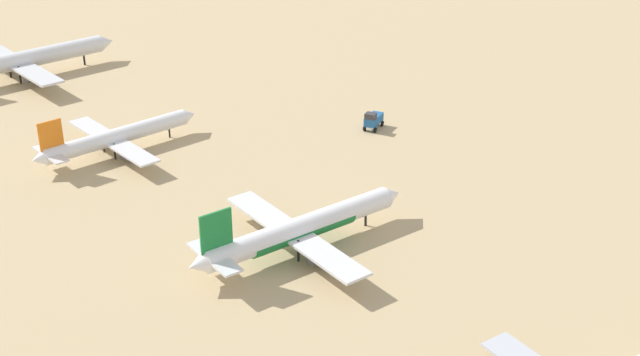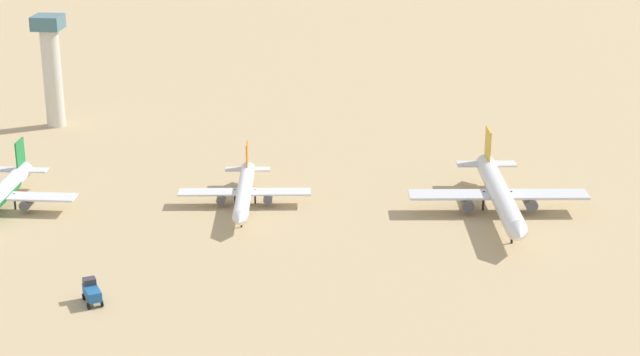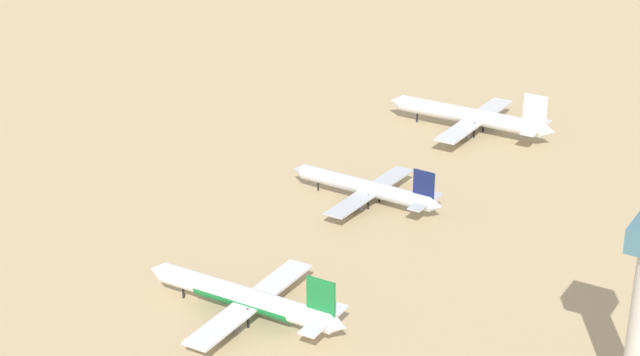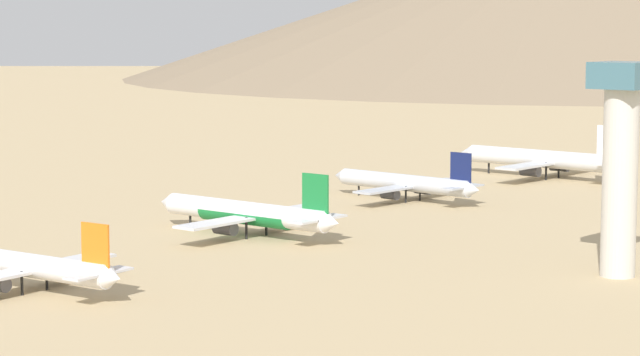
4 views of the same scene
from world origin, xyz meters
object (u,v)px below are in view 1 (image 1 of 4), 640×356
at_px(parked_jet_2, 300,229).
at_px(service_truck, 373,119).
at_px(parked_jet_4, 22,60).
at_px(parked_jet_3, 116,137).

bearing_deg(parked_jet_2, service_truck, 38.59).
distance_m(parked_jet_2, parked_jet_4, 103.79).
relative_size(parked_jet_3, service_truck, 6.09).
height_order(parked_jet_2, parked_jet_3, parked_jet_2).
bearing_deg(parked_jet_2, parked_jet_3, 99.29).
xyz_separation_m(parked_jet_3, parked_jet_4, (-0.58, 53.24, 1.11)).
height_order(parked_jet_3, service_truck, parked_jet_3).
bearing_deg(parked_jet_4, parked_jet_2, -85.14).
bearing_deg(service_truck, parked_jet_2, -141.41).
xyz_separation_m(parked_jet_2, parked_jet_3, (-8.20, 50.17, -0.37)).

